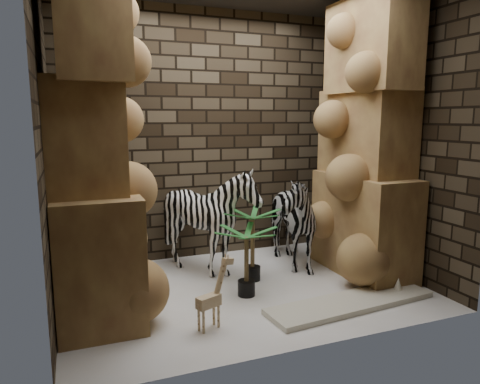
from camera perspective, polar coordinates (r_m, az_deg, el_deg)
name	(u,v)px	position (r m, az deg, el deg)	size (l,w,h in m)	color
floor	(244,289)	(4.56, 0.57, -12.50)	(3.50, 3.50, 0.00)	white
wall_back	(207,136)	(5.41, -4.36, 7.30)	(3.50, 3.50, 0.00)	black
wall_front	(311,149)	(3.10, 9.23, 5.53)	(3.50, 3.50, 0.00)	black
wall_left	(46,145)	(3.93, -23.95, 5.66)	(3.00, 3.00, 0.00)	black
wall_right	(392,138)	(5.14, 19.17, 6.68)	(3.00, 3.00, 0.00)	black
rock_pillar_left	(91,144)	(3.93, -18.83, 5.97)	(0.68, 1.30, 3.00)	tan
rock_pillar_right	(367,138)	(4.93, 16.22, 6.73)	(0.58, 1.25, 3.00)	tan
zebra_right	(285,211)	(5.12, 5.85, -2.52)	(0.59, 1.09, 1.29)	white
zebra_left	(209,226)	(4.83, -4.01, -4.38)	(0.98, 1.21, 1.10)	white
giraffe_toy	(209,294)	(3.66, -4.12, -13.06)	(0.31, 0.10, 0.61)	#D8BA8A
palm_front	(253,245)	(4.67, 1.65, -6.88)	(0.36, 0.36, 0.78)	#1B5224
palm_back	(246,262)	(4.29, 0.85, -9.04)	(0.36, 0.36, 0.69)	#1B5224
surfboard	(351,303)	(4.31, 14.25, -13.78)	(1.67, 0.41, 0.05)	beige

